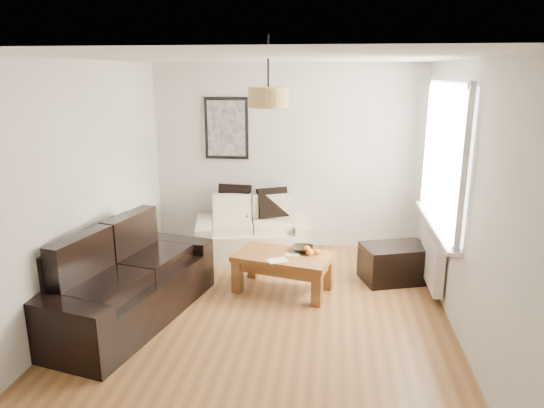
# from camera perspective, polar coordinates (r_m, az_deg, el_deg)

# --- Properties ---
(floor) EXTENTS (4.50, 4.50, 0.00)m
(floor) POSITION_cam_1_polar(r_m,az_deg,el_deg) (5.33, -0.82, -12.66)
(floor) COLOR brown
(floor) RESTS_ON ground
(ceiling) EXTENTS (3.80, 4.50, 0.00)m
(ceiling) POSITION_cam_1_polar(r_m,az_deg,el_deg) (4.72, -0.94, 16.52)
(ceiling) COLOR white
(ceiling) RESTS_ON floor
(wall_back) EXTENTS (3.80, 0.04, 2.60)m
(wall_back) POSITION_cam_1_polar(r_m,az_deg,el_deg) (7.05, 1.66, 5.42)
(wall_back) COLOR silver
(wall_back) RESTS_ON floor
(wall_front) EXTENTS (3.80, 0.04, 2.60)m
(wall_front) POSITION_cam_1_polar(r_m,az_deg,el_deg) (2.77, -7.40, -10.22)
(wall_front) COLOR silver
(wall_front) RESTS_ON floor
(wall_left) EXTENTS (0.04, 4.50, 2.60)m
(wall_left) POSITION_cam_1_polar(r_m,az_deg,el_deg) (5.46, -21.06, 1.55)
(wall_left) COLOR silver
(wall_left) RESTS_ON floor
(wall_right) EXTENTS (0.04, 4.50, 2.60)m
(wall_right) POSITION_cam_1_polar(r_m,az_deg,el_deg) (4.98, 21.34, 0.30)
(wall_right) COLOR silver
(wall_right) RESTS_ON floor
(window_bay) EXTENTS (0.14, 1.90, 1.60)m
(window_bay) POSITION_cam_1_polar(r_m,az_deg,el_deg) (5.67, 19.34, 5.29)
(window_bay) COLOR white
(window_bay) RESTS_ON wall_right
(radiator) EXTENTS (0.10, 0.90, 0.52)m
(radiator) POSITION_cam_1_polar(r_m,az_deg,el_deg) (5.98, 17.95, -6.28)
(radiator) COLOR white
(radiator) RESTS_ON wall_right
(poster) EXTENTS (0.62, 0.04, 0.87)m
(poster) POSITION_cam_1_polar(r_m,az_deg,el_deg) (7.10, -5.26, 8.69)
(poster) COLOR black
(poster) RESTS_ON wall_back
(pendant_shade) EXTENTS (0.40, 0.40, 0.20)m
(pendant_shade) POSITION_cam_1_polar(r_m,az_deg,el_deg) (5.02, -0.43, 12.21)
(pendant_shade) COLOR tan
(pendant_shade) RESTS_ON ceiling
(loveseat_cream) EXTENTS (1.68, 1.15, 0.76)m
(loveseat_cream) POSITION_cam_1_polar(r_m,az_deg,el_deg) (6.87, -2.28, -2.74)
(loveseat_cream) COLOR beige
(loveseat_cream) RESTS_ON floor
(sofa_leather) EXTENTS (1.44, 2.23, 0.89)m
(sofa_leather) POSITION_cam_1_polar(r_m,az_deg,el_deg) (5.33, -16.72, -8.04)
(sofa_leather) COLOR black
(sofa_leather) RESTS_ON floor
(coffee_table) EXTENTS (1.20, 0.84, 0.45)m
(coffee_table) POSITION_cam_1_polar(r_m,az_deg,el_deg) (5.78, 1.26, -7.91)
(coffee_table) COLOR brown
(coffee_table) RESTS_ON floor
(ottoman) EXTENTS (0.90, 0.72, 0.45)m
(ottoman) POSITION_cam_1_polar(r_m,az_deg,el_deg) (6.24, 14.00, -6.62)
(ottoman) COLOR black
(ottoman) RESTS_ON floor
(cushion_left) EXTENTS (0.46, 0.19, 0.45)m
(cushion_left) POSITION_cam_1_polar(r_m,az_deg,el_deg) (7.00, -4.35, 0.44)
(cushion_left) COLOR black
(cushion_left) RESTS_ON loveseat_cream
(cushion_right) EXTENTS (0.43, 0.30, 0.42)m
(cushion_right) POSITION_cam_1_polar(r_m,az_deg,el_deg) (6.92, 0.06, 0.18)
(cushion_right) COLOR black
(cushion_right) RESTS_ON loveseat_cream
(fruit_bowl) EXTENTS (0.26, 0.26, 0.06)m
(fruit_bowl) POSITION_cam_1_polar(r_m,az_deg,el_deg) (5.79, 3.57, -5.20)
(fruit_bowl) COLOR black
(fruit_bowl) RESTS_ON coffee_table
(orange_a) EXTENTS (0.09, 0.09, 0.08)m
(orange_a) POSITION_cam_1_polar(r_m,az_deg,el_deg) (5.67, 4.36, -5.56)
(orange_a) COLOR orange
(orange_a) RESTS_ON fruit_bowl
(orange_b) EXTENTS (0.07, 0.07, 0.07)m
(orange_b) POSITION_cam_1_polar(r_m,az_deg,el_deg) (5.70, 5.19, -5.48)
(orange_b) COLOR orange
(orange_b) RESTS_ON fruit_bowl
(orange_c) EXTENTS (0.10, 0.10, 0.08)m
(orange_c) POSITION_cam_1_polar(r_m,az_deg,el_deg) (5.75, 4.06, -5.25)
(orange_c) COLOR orange
(orange_c) RESTS_ON fruit_bowl
(papers) EXTENTS (0.27, 0.24, 0.01)m
(papers) POSITION_cam_1_polar(r_m,az_deg,el_deg) (5.52, 0.64, -6.51)
(papers) COLOR silver
(papers) RESTS_ON coffee_table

